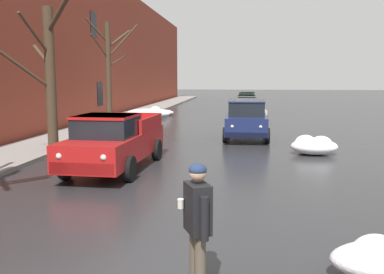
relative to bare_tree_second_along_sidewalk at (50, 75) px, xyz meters
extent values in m
cube|color=gray|center=(-1.11, 7.13, -2.87)|extent=(2.67, 80.00, 0.14)
cube|color=brown|center=(-2.95, 7.13, 2.08)|extent=(0.60, 80.00, 10.05)
cube|color=black|center=(-2.66, 13.05, -1.20)|extent=(0.08, 1.10, 1.60)
cube|color=black|center=(-2.66, 12.19, 3.34)|extent=(0.08, 1.10, 1.60)
ellipsoid|color=white|center=(9.76, 0.96, -2.64)|extent=(1.72, 1.26, 0.59)
ellipsoid|color=white|center=(9.48, 1.17, -2.59)|extent=(0.85, 0.70, 0.70)
ellipsoid|color=white|center=(10.01, 0.92, -2.59)|extent=(0.85, 0.71, 0.71)
ellipsoid|color=white|center=(0.46, 14.15, -2.60)|extent=(3.15, 1.43, 0.69)
ellipsoid|color=white|center=(0.76, 13.86, -2.71)|extent=(0.54, 0.45, 0.45)
ellipsoid|color=white|center=(-0.46, 14.21, -2.72)|extent=(0.53, 0.44, 0.44)
ellipsoid|color=white|center=(9.07, -8.98, -2.63)|extent=(0.74, 0.62, 0.62)
ellipsoid|color=white|center=(0.82, 16.56, -2.71)|extent=(2.10, 1.38, 0.46)
ellipsoid|color=white|center=(0.52, 16.31, -2.58)|extent=(0.86, 0.72, 0.72)
cylinder|color=#423323|center=(-0.01, 0.07, -0.24)|extent=(0.39, 0.39, 5.40)
cylinder|color=#423323|center=(0.70, -0.53, 2.14)|extent=(1.59, 1.39, 1.30)
cylinder|color=#423323|center=(-0.50, 0.48, 0.73)|extent=(1.14, 0.98, 0.90)
cylinder|color=#423323|center=(-0.15, -0.68, 1.40)|extent=(0.41, 1.59, 1.38)
cylinder|color=#423323|center=(-0.59, -0.80, 0.23)|extent=(1.29, 1.87, 1.53)
cylinder|color=#423323|center=(-0.01, 6.93, -0.08)|extent=(0.28, 0.28, 5.73)
cylinder|color=#423323|center=(0.36, 7.55, 0.85)|extent=(0.80, 1.29, 0.77)
cylinder|color=#423323|center=(0.40, 7.63, 1.97)|extent=(0.95, 1.51, 1.09)
cylinder|color=#423323|center=(0.64, 7.56, 1.86)|extent=(1.38, 1.35, 1.86)
cylinder|color=#423323|center=(-0.28, 6.44, 1.51)|extent=(0.65, 1.09, 1.25)
cylinder|color=#423323|center=(-0.42, 6.47, 2.31)|extent=(0.94, 1.03, 1.21)
cube|color=red|center=(3.18, -2.34, -2.20)|extent=(2.03, 5.30, 0.76)
cube|color=black|center=(3.15, -3.07, -1.50)|extent=(1.67, 1.73, 0.64)
cube|color=red|center=(3.15, -3.07, -1.22)|extent=(1.71, 1.79, 0.08)
cube|color=red|center=(4.08, -1.33, -1.60)|extent=(0.19, 2.51, 0.44)
cube|color=red|center=(2.35, -1.26, -1.60)|extent=(0.19, 2.51, 0.44)
cube|color=red|center=(3.28, 0.23, -1.60)|extent=(1.73, 0.16, 0.44)
cube|color=#B7B7BC|center=(3.08, -4.89, -2.40)|extent=(1.74, 0.19, 0.32)
sphere|color=white|center=(3.68, -4.96, -2.08)|extent=(0.16, 0.16, 0.16)
sphere|color=white|center=(2.49, -4.91, -2.08)|extent=(0.16, 0.16, 0.16)
cylinder|color=black|center=(4.05, -3.94, -2.58)|extent=(0.25, 0.73, 0.72)
cylinder|color=black|center=(2.19, -3.87, -2.58)|extent=(0.25, 0.73, 0.72)
cylinder|color=black|center=(4.17, -0.81, -2.58)|extent=(0.25, 0.73, 0.72)
cylinder|color=black|center=(2.30, -0.74, -2.58)|extent=(0.25, 0.73, 0.72)
cube|color=navy|center=(7.27, 4.89, -2.20)|extent=(1.83, 4.54, 0.80)
cube|color=black|center=(7.27, 4.93, -1.46)|extent=(1.57, 3.18, 0.68)
cube|color=navy|center=(7.27, 4.93, -1.15)|extent=(1.61, 3.24, 0.06)
cube|color=black|center=(7.26, 2.67, -2.48)|extent=(1.78, 0.13, 0.22)
cube|color=black|center=(7.28, 7.10, -2.48)|extent=(1.78, 0.13, 0.22)
cylinder|color=black|center=(8.19, 3.48, -2.60)|extent=(0.18, 0.68, 0.68)
cylinder|color=black|center=(6.33, 3.49, -2.60)|extent=(0.18, 0.68, 0.68)
cylinder|color=black|center=(8.20, 6.29, -2.60)|extent=(0.18, 0.68, 0.68)
cylinder|color=black|center=(6.35, 6.30, -2.60)|extent=(0.18, 0.68, 0.68)
sphere|color=silver|center=(7.85, 2.64, -2.12)|extent=(0.14, 0.14, 0.14)
sphere|color=silver|center=(6.67, 2.65, -2.12)|extent=(0.14, 0.14, 0.14)
cube|color=#B7B7BC|center=(7.48, 12.72, -2.34)|extent=(2.11, 4.52, 0.60)
cube|color=black|center=(7.47, 12.94, -1.78)|extent=(1.70, 2.39, 0.52)
cube|color=#B7B7BC|center=(7.47, 12.94, -1.55)|extent=(1.74, 2.44, 0.06)
cube|color=#525254|center=(7.64, 10.57, -2.52)|extent=(1.76, 0.25, 0.22)
cube|color=#525254|center=(7.33, 14.86, -2.52)|extent=(1.76, 0.25, 0.22)
cylinder|color=black|center=(8.50, 11.42, -2.64)|extent=(0.22, 0.61, 0.60)
cylinder|color=black|center=(6.67, 11.29, -2.64)|extent=(0.22, 0.61, 0.60)
cylinder|color=black|center=(8.30, 14.14, -2.64)|extent=(0.22, 0.61, 0.60)
cylinder|color=black|center=(6.47, 14.01, -2.64)|extent=(0.22, 0.61, 0.60)
sphere|color=silver|center=(8.22, 10.59, -2.26)|extent=(0.14, 0.14, 0.14)
sphere|color=silver|center=(7.06, 10.50, -2.26)|extent=(0.14, 0.14, 0.14)
cube|color=slate|center=(7.35, 19.47, -2.34)|extent=(1.68, 3.89, 0.60)
cube|color=black|center=(7.35, 19.67, -1.78)|extent=(1.42, 2.03, 0.52)
cube|color=slate|center=(7.35, 19.67, -1.55)|extent=(1.45, 2.07, 0.06)
cube|color=#303032|center=(7.32, 17.59, -2.52)|extent=(1.58, 0.15, 0.22)
cube|color=#303032|center=(7.38, 21.35, -2.52)|extent=(1.58, 0.15, 0.22)
cylinder|color=black|center=(8.15, 18.26, -2.64)|extent=(0.19, 0.60, 0.60)
cylinder|color=black|center=(6.50, 18.29, -2.64)|extent=(0.19, 0.60, 0.60)
cylinder|color=black|center=(8.19, 20.66, -2.64)|extent=(0.19, 0.60, 0.60)
cylinder|color=black|center=(6.54, 20.68, -2.64)|extent=(0.19, 0.60, 0.60)
sphere|color=silver|center=(7.84, 17.55, -2.26)|extent=(0.14, 0.14, 0.14)
sphere|color=silver|center=(6.79, 17.57, -2.26)|extent=(0.14, 0.14, 0.14)
cube|color=#1E5633|center=(7.42, 27.16, -2.34)|extent=(1.99, 4.13, 0.60)
cube|color=black|center=(7.44, 27.36, -1.78)|extent=(1.59, 2.20, 0.52)
cube|color=#1E5633|center=(7.44, 27.36, -1.55)|extent=(1.63, 2.24, 0.06)
cube|color=black|center=(7.25, 25.22, -2.52)|extent=(1.61, 0.26, 0.22)
cube|color=black|center=(7.60, 29.11, -2.52)|extent=(1.61, 0.26, 0.22)
cylinder|color=black|center=(8.15, 25.85, -2.64)|extent=(0.23, 0.61, 0.60)
cylinder|color=black|center=(6.48, 26.00, -2.64)|extent=(0.23, 0.61, 0.60)
cylinder|color=black|center=(8.37, 28.32, -2.64)|extent=(0.23, 0.61, 0.60)
cylinder|color=black|center=(6.70, 28.47, -2.64)|extent=(0.23, 0.61, 0.60)
sphere|color=silver|center=(7.78, 25.14, -2.26)|extent=(0.14, 0.14, 0.14)
sphere|color=silver|center=(6.71, 25.24, -2.26)|extent=(0.14, 0.14, 0.14)
cylinder|color=brown|center=(6.62, -9.90, -2.51)|extent=(0.20, 0.20, 0.86)
cylinder|color=brown|center=(6.53, -9.72, -2.51)|extent=(0.20, 0.20, 0.86)
cube|color=black|center=(6.58, -9.81, -1.76)|extent=(0.41, 0.49, 0.64)
cylinder|color=black|center=(6.69, -10.05, -1.82)|extent=(0.15, 0.15, 0.56)
cylinder|color=black|center=(6.47, -9.58, -1.82)|extent=(0.15, 0.15, 0.56)
sphere|color=tan|center=(6.58, -9.81, -1.30)|extent=(0.22, 0.22, 0.22)
ellipsoid|color=#1E2D4C|center=(6.58, -9.81, -1.26)|extent=(0.23, 0.23, 0.17)
cylinder|color=beige|center=(6.34, -9.74, -1.74)|extent=(0.11, 0.11, 0.11)
cylinder|color=silver|center=(6.34, -9.74, -1.68)|extent=(0.11, 0.11, 0.02)
camera|label=1|loc=(7.14, -15.04, -0.11)|focal=39.67mm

